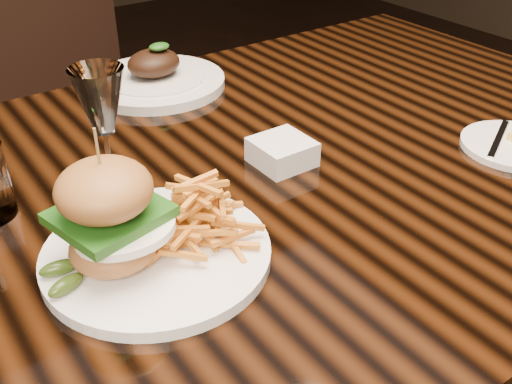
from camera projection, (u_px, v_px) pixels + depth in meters
dining_table at (209, 229)px, 0.87m from camera, size 1.60×0.90×0.75m
burger_plate at (152, 225)px, 0.67m from camera, size 0.26×0.26×0.18m
ramekin at (282, 152)px, 0.87m from camera, size 0.08×0.08×0.04m
wine_glass at (101, 106)px, 0.73m from camera, size 0.07×0.07×0.18m
far_dish at (155, 79)px, 1.12m from camera, size 0.26×0.26×0.09m
chair_far at (69, 97)px, 1.61m from camera, size 0.53×0.53×0.95m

